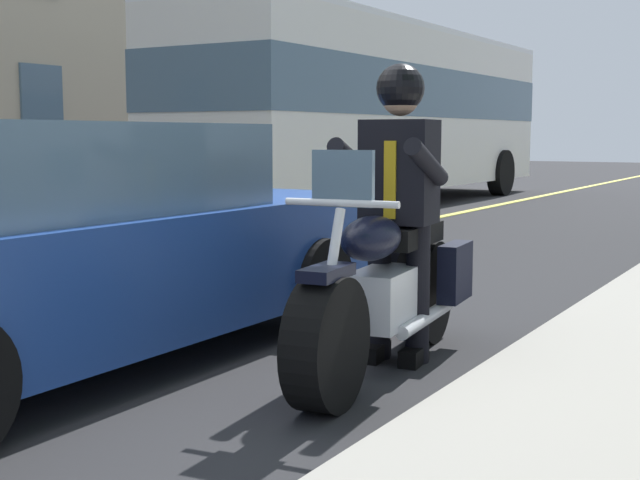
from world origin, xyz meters
TOP-DOWN VIEW (x-y plane):
  - ground_plane at (0.00, 0.00)m, footprint 80.00×80.00m
  - motorcycle_main at (-0.52, 1.37)m, footprint 2.22×0.75m
  - rider_main at (-0.71, 1.35)m, footprint 0.67×0.60m
  - bus_near at (-11.11, -4.09)m, footprint 11.05×2.70m
  - car_dark at (0.35, -0.33)m, footprint 4.60×1.92m

SIDE VIEW (x-z plane):
  - ground_plane at x=0.00m, z-range 0.00..0.00m
  - motorcycle_main at x=-0.52m, z-range -0.18..1.08m
  - car_dark at x=0.35m, z-range -0.01..1.39m
  - rider_main at x=-0.71m, z-range 0.17..1.91m
  - bus_near at x=-11.11m, z-range 0.22..3.52m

